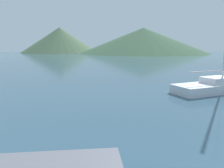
{
  "coord_description": "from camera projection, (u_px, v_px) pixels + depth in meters",
  "views": [
    {
      "loc": [
        -0.65,
        1.84,
        3.35
      ],
      "look_at": [
        -0.4,
        14.0,
        1.2
      ],
      "focal_mm": 35.0,
      "sensor_mm": 36.0,
      "label": 1
    }
  ],
  "objects": [
    {
      "name": "hill_central",
      "position": [
        143.0,
        41.0,
        92.84
      ],
      "size": [
        54.42,
        54.42,
        10.78
      ],
      "color": "#38563D",
      "rests_on": "ground_plane"
    },
    {
      "name": "hill_west",
      "position": [
        60.0,
        40.0,
        102.51
      ],
      "size": [
        35.66,
        35.66,
        11.74
      ],
      "color": "#4C6647",
      "rests_on": "ground_plane"
    },
    {
      "name": "sailboat_inner",
      "position": [
        217.0,
        85.0,
        16.04
      ],
      "size": [
        7.23,
        4.6,
        10.99
      ],
      "rotation": [
        0.0,
        0.0,
        0.39
      ],
      "color": "silver",
      "rests_on": "ground_plane"
    }
  ]
}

